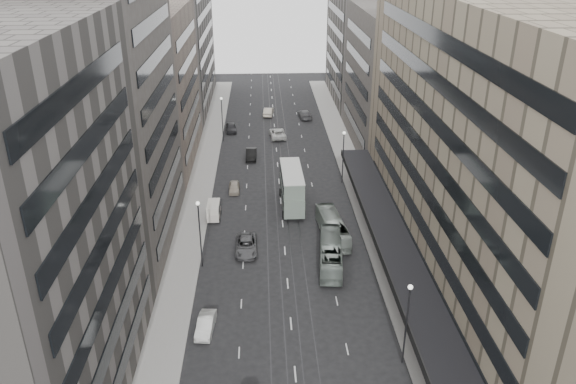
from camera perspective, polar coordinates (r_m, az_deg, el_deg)
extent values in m
plane|color=black|center=(56.14, 0.36, -13.84)|extent=(220.00, 220.00, 0.00)
cube|color=gray|center=(89.65, 6.74, 1.66)|extent=(4.00, 125.00, 0.15)
cube|color=gray|center=(88.99, -8.70, 1.36)|extent=(4.00, 125.00, 0.15)
cube|color=gray|center=(60.47, 20.81, 3.77)|extent=(15.00, 60.00, 30.00)
cube|color=black|center=(62.08, 11.15, -5.74)|extent=(4.40, 60.00, 0.50)
cube|color=#47423D|center=(101.38, 11.20, 11.21)|extent=(15.00, 28.00, 24.00)
cube|color=#66615C|center=(129.75, 8.20, 15.24)|extent=(15.00, 32.00, 28.00)
cube|color=#47423D|center=(68.03, -19.10, 8.05)|extent=(15.00, 26.00, 34.00)
cube|color=gray|center=(94.50, -14.54, 10.22)|extent=(15.00, 28.00, 25.00)
cube|color=#66615C|center=(126.01, -11.81, 14.70)|extent=(15.00, 38.00, 28.00)
cylinder|color=#262628|center=(51.15, 11.91, -13.23)|extent=(0.16, 0.16, 8.00)
sphere|color=silver|center=(48.77, 12.33, -9.42)|extent=(0.44, 0.44, 0.44)
cylinder|color=#262628|center=(85.54, 5.61, 3.40)|extent=(0.16, 0.16, 8.00)
sphere|color=silver|center=(84.14, 5.72, 6.00)|extent=(0.44, 0.44, 0.44)
cylinder|color=#262628|center=(64.25, -8.91, -4.43)|extent=(0.16, 0.16, 8.00)
sphere|color=silver|center=(62.37, -9.16, -1.14)|extent=(0.44, 0.44, 0.44)
cylinder|color=#262628|center=(103.79, -6.69, 7.23)|extent=(0.16, 0.16, 8.00)
sphere|color=silver|center=(102.64, -6.81, 9.41)|extent=(0.44, 0.44, 0.44)
imported|color=gray|center=(65.34, 4.37, -6.22)|extent=(3.54, 10.67, 2.92)
imported|color=#95A097|center=(70.87, 4.57, -3.63)|extent=(3.46, 10.25, 2.80)
cube|color=slate|center=(78.42, 0.39, -0.26)|extent=(2.98, 10.08, 2.56)
cube|color=slate|center=(77.43, 0.39, 1.35)|extent=(2.92, 9.67, 2.23)
cube|color=silver|center=(76.97, 0.40, 2.16)|extent=(2.98, 10.08, 0.13)
cylinder|color=black|center=(75.66, -0.46, -2.32)|extent=(0.33, 1.12, 1.11)
cylinder|color=black|center=(75.86, 1.64, -2.25)|extent=(0.33, 1.12, 1.11)
cylinder|color=black|center=(82.14, -0.77, -0.03)|extent=(0.33, 1.12, 1.11)
cylinder|color=black|center=(82.32, 1.17, 0.03)|extent=(0.33, 1.12, 1.11)
cube|color=beige|center=(76.15, -7.55, -2.12)|extent=(1.63, 3.61, 1.11)
cube|color=beige|center=(75.71, -7.59, -1.45)|extent=(1.59, 3.53, 0.87)
cylinder|color=black|center=(75.43, -8.21, -2.92)|extent=(0.16, 0.58, 0.58)
cylinder|color=black|center=(75.28, -6.98, -2.90)|extent=(0.16, 0.58, 0.58)
cylinder|color=black|center=(77.53, -8.06, -2.10)|extent=(0.16, 0.58, 0.58)
cylinder|color=black|center=(77.39, -6.87, -2.08)|extent=(0.16, 0.58, 0.58)
imported|color=silver|center=(56.20, -8.36, -13.19)|extent=(1.89, 4.46, 1.43)
imported|color=#4F4F51|center=(68.16, -4.26, -5.45)|extent=(2.72, 5.75, 1.59)
imported|color=#A59A89|center=(83.83, -5.48, 0.48)|extent=(1.72, 4.04, 1.36)
imported|color=black|center=(95.99, -3.76, 3.87)|extent=(1.81, 5.03, 1.65)
imported|color=silver|center=(106.09, -1.07, 5.99)|extent=(3.28, 6.23, 1.67)
imported|color=#4D4C4F|center=(117.79, 1.70, 7.92)|extent=(2.97, 5.99, 1.67)
imported|color=#252527|center=(109.84, -5.82, 6.53)|extent=(2.41, 5.04, 1.66)
imported|color=#B9AD99|center=(119.49, -2.00, 8.17)|extent=(2.37, 5.32, 1.70)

